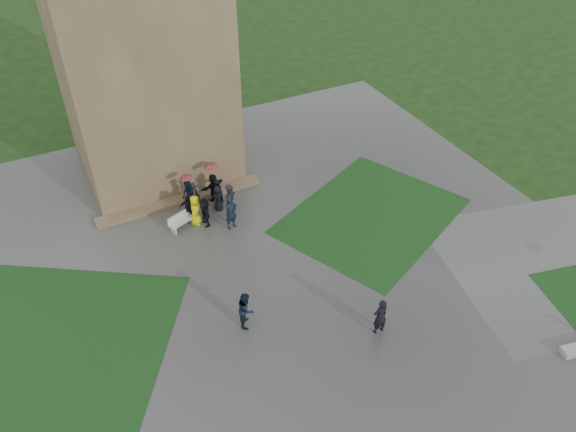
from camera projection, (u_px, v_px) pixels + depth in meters
name	position (u px, v px, depth m)	size (l,w,h in m)	color
ground	(263.00, 343.00, 22.71)	(120.00, 120.00, 0.00)	black
plaza	(244.00, 310.00, 24.11)	(34.00, 34.00, 0.02)	#3C3C39
lawn_inset_left	(29.00, 347.00, 22.51)	(11.00, 9.00, 0.01)	#123412
lawn_inset_right	(371.00, 216.00, 29.19)	(9.00, 7.00, 0.01)	#123412
tower	(131.00, 9.00, 27.63)	(8.00, 8.00, 18.00)	brown
tower_plinth	(181.00, 200.00, 30.06)	(9.00, 0.80, 0.22)	brown
bench	(181.00, 221.00, 28.20)	(1.50, 0.94, 0.83)	beige
visitor_cluster	(209.00, 197.00, 28.62)	(3.11, 3.63, 2.62)	black
pedestrian_mid	(246.00, 309.00, 22.98)	(0.84, 0.48, 1.72)	black
pedestrian_near	(380.00, 316.00, 22.61)	(0.65, 0.43, 1.80)	black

